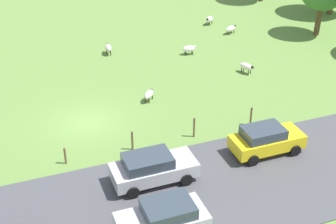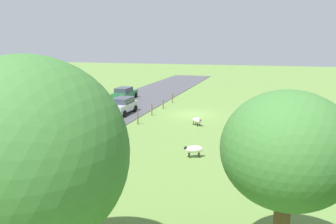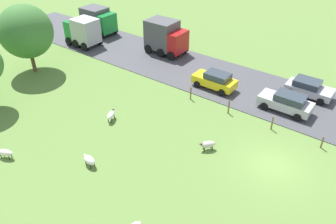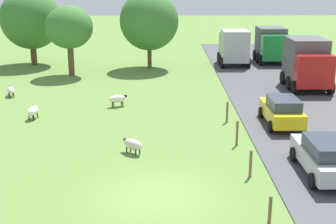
# 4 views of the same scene
# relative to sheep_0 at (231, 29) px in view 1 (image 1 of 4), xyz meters

# --- Properties ---
(ground_plane) EXTENTS (160.00, 160.00, 0.00)m
(ground_plane) POSITION_rel_sheep_0_xyz_m (10.41, -15.25, -0.47)
(ground_plane) COLOR olive
(road_strip) EXTENTS (8.00, 80.00, 0.06)m
(road_strip) POSITION_rel_sheep_0_xyz_m (19.14, -15.25, -0.44)
(road_strip) COLOR #47474C
(road_strip) RESTS_ON ground_plane
(sheep_0) EXTENTS (0.89, 1.29, 0.71)m
(sheep_0) POSITION_rel_sheep_0_xyz_m (0.00, 0.00, 0.00)
(sheep_0) COLOR silver
(sheep_0) RESTS_ON ground_plane
(sheep_1) EXTENTS (1.26, 0.91, 0.78)m
(sheep_1) POSITION_rel_sheep_0_xyz_m (7.68, -2.64, 0.06)
(sheep_1) COLOR white
(sheep_1) RESTS_ON ground_plane
(sheep_2) EXTENTS (0.65, 1.17, 0.76)m
(sheep_2) POSITION_rel_sheep_0_xyz_m (2.97, -5.28, 0.02)
(sheep_2) COLOR white
(sheep_2) RESTS_ON ground_plane
(sheep_3) EXTENTS (1.14, 1.07, 0.72)m
(sheep_3) POSITION_rel_sheep_0_xyz_m (9.18, -10.80, 0.00)
(sheep_3) COLOR beige
(sheep_3) RESTS_ON ground_plane
(sheep_4) EXTENTS (0.98, 1.03, 0.79)m
(sheep_4) POSITION_rel_sheep_0_xyz_m (-2.80, -0.79, 0.05)
(sheep_4) COLOR silver
(sheep_4) RESTS_ON ground_plane
(sheep_5) EXTENTS (1.17, 0.66, 0.83)m
(sheep_5) POSITION_rel_sheep_0_xyz_m (0.62, -11.35, 0.09)
(sheep_5) COLOR beige
(sheep_5) RESTS_ON ground_plane
(fence_post_1) EXTENTS (0.12, 0.12, 1.01)m
(fence_post_1) POSITION_rel_sheep_0_xyz_m (14.28, -17.29, 0.03)
(fence_post_1) COLOR brown
(fence_post_1) RESTS_ON ground_plane
(fence_post_2) EXTENTS (0.12, 0.12, 1.19)m
(fence_post_2) POSITION_rel_sheep_0_xyz_m (14.28, -13.52, 0.12)
(fence_post_2) COLOR brown
(fence_post_2) RESTS_ON ground_plane
(fence_post_3) EXTENTS (0.12, 0.12, 1.28)m
(fence_post_3) POSITION_rel_sheep_0_xyz_m (14.28, -9.74, 0.17)
(fence_post_3) COLOR brown
(fence_post_3) RESTS_ON ground_plane
(fence_post_4) EXTENTS (0.12, 0.12, 1.22)m
(fence_post_4) POSITION_rel_sheep_0_xyz_m (14.28, -5.96, 0.14)
(fence_post_4) COLOR brown
(fence_post_4) RESTS_ON ground_plane
(car_0) EXTENTS (2.05, 4.34, 1.60)m
(car_0) POSITION_rel_sheep_0_xyz_m (17.45, -13.42, 0.42)
(car_0) COLOR #B7B7BC
(car_0) RESTS_ON road_strip
(car_2) EXTENTS (2.13, 4.02, 1.52)m
(car_2) POSITION_rel_sheep_0_xyz_m (21.04, -14.13, 0.38)
(car_2) COLOR #B7B7BC
(car_2) RESTS_ON road_strip
(car_3) EXTENTS (1.94, 4.05, 1.63)m
(car_3) POSITION_rel_sheep_0_xyz_m (17.23, -6.70, 0.43)
(car_3) COLOR yellow
(car_3) RESTS_ON road_strip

